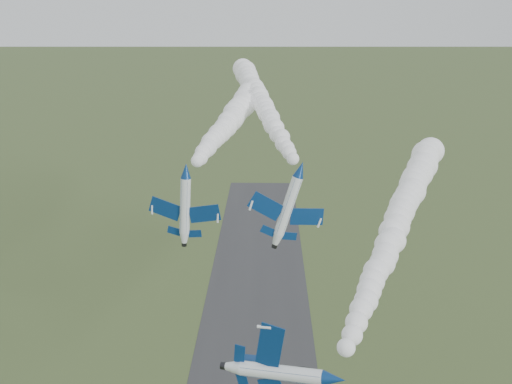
% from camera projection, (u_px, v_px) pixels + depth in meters
% --- Properties ---
extents(jet_lead, '(6.01, 11.56, 9.73)m').
position_uv_depth(jet_lead, '(334.00, 380.00, 49.74)').
color(jet_lead, white).
extents(smoke_trail_jet_lead, '(26.23, 66.75, 5.21)m').
position_uv_depth(smoke_trail_jet_lead, '(401.00, 216.00, 81.50)').
color(smoke_trail_jet_lead, silver).
extents(jet_pair_left, '(10.02, 11.86, 2.95)m').
position_uv_depth(jet_pair_left, '(186.00, 171.00, 75.08)').
color(jet_pair_left, white).
extents(smoke_trail_jet_pair_left, '(14.36, 54.83, 5.38)m').
position_uv_depth(smoke_trail_jet_pair_left, '(230.00, 120.00, 102.86)').
color(smoke_trail_jet_pair_left, silver).
extents(jet_pair_right, '(10.35, 12.79, 4.07)m').
position_uv_depth(jet_pair_right, '(301.00, 170.00, 75.80)').
color(jet_pair_right, white).
extents(smoke_trail_jet_pair_right, '(16.17, 74.34, 5.17)m').
position_uv_depth(smoke_trail_jet_pair_right, '(261.00, 102.00, 113.01)').
color(smoke_trail_jet_pair_right, silver).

